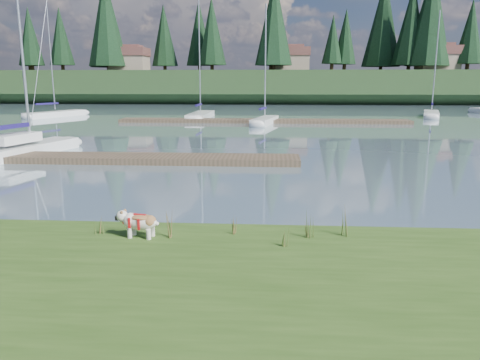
{
  "coord_description": "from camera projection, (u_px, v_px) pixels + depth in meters",
  "views": [
    {
      "loc": [
        2.63,
        -12.35,
        3.78
      ],
      "look_at": [
        1.86,
        -0.5,
        1.23
      ],
      "focal_mm": 35.0,
      "sensor_mm": 36.0,
      "label": 1
    }
  ],
  "objects": [
    {
      "name": "weed_4",
      "position": [
        286.0,
        237.0,
        9.83
      ],
      "size": [
        0.17,
        0.14,
        0.44
      ],
      "color": "#475B23",
      "rests_on": "bank"
    },
    {
      "name": "bank",
      "position": [
        95.0,
        321.0,
        7.12
      ],
      "size": [
        60.0,
        9.0,
        0.35
      ],
      "primitive_type": "cube",
      "color": "#35521B",
      "rests_on": "ground"
    },
    {
      "name": "weed_5",
      "position": [
        344.0,
        223.0,
        10.45
      ],
      "size": [
        0.17,
        0.14,
        0.71
      ],
      "color": "#475B23",
      "rests_on": "bank"
    },
    {
      "name": "sailboat_bg_0",
      "position": [
        61.0,
        113.0,
        49.22
      ],
      "size": [
        4.69,
        7.89,
        11.53
      ],
      "rotation": [
        0.0,
        0.0,
        1.15
      ],
      "color": "white",
      "rests_on": "ground"
    },
    {
      "name": "sailboat_main",
      "position": [
        30.0,
        146.0,
        24.11
      ],
      "size": [
        3.36,
        8.23,
        11.71
      ],
      "rotation": [
        0.0,
        0.0,
        1.34
      ],
      "color": "white",
      "rests_on": "ground"
    },
    {
      "name": "conifer_1",
      "position": [
        30.0,
        36.0,
        82.45
      ],
      "size": [
        4.4,
        4.4,
        11.3
      ],
      "color": "#382619",
      "rests_on": "ridge"
    },
    {
      "name": "sailboat_bg_2",
      "position": [
        266.0,
        120.0,
        41.16
      ],
      "size": [
        2.61,
        6.74,
        10.09
      ],
      "rotation": [
        0.0,
        0.0,
        1.37
      ],
      "color": "white",
      "rests_on": "ground"
    },
    {
      "name": "house_2",
      "position": [
        438.0,
        58.0,
        76.9
      ],
      "size": [
        6.3,
        5.3,
        4.65
      ],
      "color": "gray",
      "rests_on": "ridge"
    },
    {
      "name": "mud_lip",
      "position": [
        161.0,
        235.0,
        11.44
      ],
      "size": [
        60.0,
        0.5,
        0.14
      ],
      "primitive_type": "cube",
      "color": "#33281C",
      "rests_on": "ground"
    },
    {
      "name": "house_0",
      "position": [
        129.0,
        59.0,
        81.17
      ],
      "size": [
        6.3,
        5.3,
        4.65
      ],
      "color": "gray",
      "rests_on": "ridge"
    },
    {
      "name": "sailboat_bg_1",
      "position": [
        202.0,
        115.0,
        47.36
      ],
      "size": [
        1.88,
        8.71,
        12.87
      ],
      "rotation": [
        0.0,
        0.0,
        1.55
      ],
      "color": "white",
      "rests_on": "ground"
    },
    {
      "name": "sailboat_bg_4",
      "position": [
        431.0,
        113.0,
        48.96
      ],
      "size": [
        3.51,
        7.26,
        10.66
      ],
      "rotation": [
        0.0,
        0.0,
        1.26
      ],
      "color": "white",
      "rests_on": "ground"
    },
    {
      "name": "conifer_4",
      "position": [
        274.0,
        20.0,
        74.47
      ],
      "size": [
        6.16,
        6.16,
        15.1
      ],
      "color": "#382619",
      "rests_on": "ridge"
    },
    {
      "name": "weed_3",
      "position": [
        99.0,
        224.0,
        10.62
      ],
      "size": [
        0.17,
        0.14,
        0.5
      ],
      "color": "#475B23",
      "rests_on": "bank"
    },
    {
      "name": "conifer_5",
      "position": [
        346.0,
        37.0,
        78.08
      ],
      "size": [
        3.96,
        3.96,
        10.35
      ],
      "color": "#382619",
      "rests_on": "ridge"
    },
    {
      "name": "conifer_2",
      "position": [
        106.0,
        20.0,
        78.1
      ],
      "size": [
        6.6,
        6.6,
        16.05
      ],
      "color": "#382619",
      "rests_on": "ridge"
    },
    {
      "name": "ridge",
      "position": [
        256.0,
        87.0,
        83.71
      ],
      "size": [
        200.0,
        20.0,
        5.0
      ],
      "primitive_type": "cube",
      "color": "#1C3118",
      "rests_on": "ground"
    },
    {
      "name": "dock_near",
      "position": [
        129.0,
        158.0,
        22.01
      ],
      "size": [
        16.0,
        2.0,
        0.3
      ],
      "primitive_type": "cube",
      "color": "#4C3D2C",
      "rests_on": "ground"
    },
    {
      "name": "conifer_6",
      "position": [
        431.0,
        14.0,
        74.65
      ],
      "size": [
        7.04,
        7.04,
        17.0
      ],
      "color": "#382619",
      "rests_on": "ridge"
    },
    {
      "name": "weed_1",
      "position": [
        234.0,
        226.0,
        10.62
      ],
      "size": [
        0.17,
        0.14,
        0.43
      ],
      "color": "#475B23",
      "rests_on": "bank"
    },
    {
      "name": "dock_far",
      "position": [
        263.0,
        121.0,
        42.12
      ],
      "size": [
        26.0,
        2.2,
        0.3
      ],
      "primitive_type": "cube",
      "color": "#4C3D2C",
      "rests_on": "ground"
    },
    {
      "name": "ground",
      "position": [
        241.0,
        122.0,
        42.28
      ],
      "size": [
        200.0,
        200.0,
        0.0
      ],
      "primitive_type": "plane",
      "color": "gray",
      "rests_on": "ground"
    },
    {
      "name": "bulldog",
      "position": [
        139.0,
        221.0,
        10.34
      ],
      "size": [
        0.99,
        0.49,
        0.59
      ],
      "rotation": [
        0.0,
        0.0,
        3.0
      ],
      "color": "silver",
      "rests_on": "bank"
    },
    {
      "name": "conifer_3",
      "position": [
        199.0,
        33.0,
        81.43
      ],
      "size": [
        4.84,
        4.84,
        12.25
      ],
      "color": "#382619",
      "rests_on": "ridge"
    },
    {
      "name": "house_1",
      "position": [
        291.0,
        59.0,
        80.37
      ],
      "size": [
        6.3,
        5.3,
        4.65
      ],
      "color": "gray",
      "rests_on": "ridge"
    },
    {
      "name": "weed_0",
      "position": [
        171.0,
        226.0,
        10.29
      ],
      "size": [
        0.17,
        0.14,
        0.67
      ],
      "color": "#475B23",
      "rests_on": "bank"
    },
    {
      "name": "weed_2",
      "position": [
        309.0,
        225.0,
        10.27
      ],
      "size": [
        0.17,
        0.14,
        0.7
      ],
      "color": "#475B23",
      "rests_on": "bank"
    }
  ]
}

